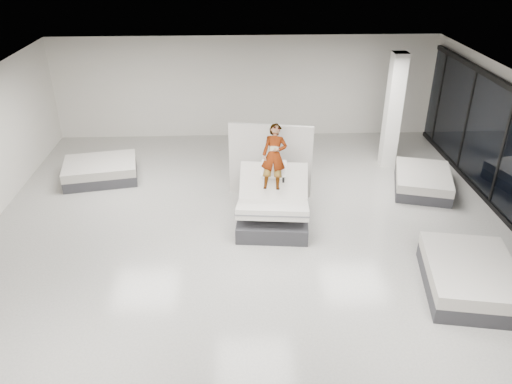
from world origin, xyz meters
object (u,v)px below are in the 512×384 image
remote (283,180)px  flat_bed_right_near (469,277)px  hero_bed (273,206)px  divider_panel (270,161)px  column (393,111)px  flat_bed_left_far (101,171)px  person (274,167)px  flat_bed_right_far (423,181)px

remote → flat_bed_right_near: remote is taller
hero_bed → divider_panel: (0.03, 1.37, 0.53)m
flat_bed_right_near → column: bearing=89.7°
remote → flat_bed_left_far: size_ratio=0.07×
flat_bed_right_near → column: (0.03, 5.68, 1.31)m
person → flat_bed_left_far: 5.09m
column → flat_bed_right_near: bearing=-90.3°
flat_bed_right_near → remote: bearing=141.7°
divider_panel → column: size_ratio=0.65×
flat_bed_right_near → hero_bed: bearing=143.1°
hero_bed → flat_bed_right_far: (4.00, 1.44, -0.16)m
divider_panel → column: bearing=36.3°
hero_bed → person: 0.91m
flat_bed_right_far → divider_panel: bearing=-178.9°
hero_bed → person: (0.03, 0.33, 0.85)m
hero_bed → remote: hero_bed is taller
hero_bed → flat_bed_right_far: hero_bed is taller
person → column: size_ratio=0.48×
person → flat_bed_right_far: person is taller
hero_bed → person: bearing=84.3°
hero_bed → remote: size_ratio=15.89×
person → divider_panel: (-0.01, 1.04, -0.32)m
remote → flat_bed_right_near: 4.24m
remote → flat_bed_right_near: bearing=-32.5°
person → column: bearing=43.9°
divider_panel → flat_bed_right_near: 5.32m
flat_bed_left_far → column: size_ratio=0.66×
person → column: (3.48, 2.74, 0.34)m
flat_bed_right_far → hero_bed: bearing=-160.2°
hero_bed → column: 4.81m
column → hero_bed: bearing=-139.0°
remote → flat_bed_right_far: bearing=27.2°
hero_bed → flat_bed_right_near: size_ratio=0.95×
flat_bed_right_near → flat_bed_left_far: bearing=147.7°
flat_bed_right_near → flat_bed_left_far: 9.44m
person → flat_bed_right_near: 4.64m
divider_panel → flat_bed_right_far: divider_panel is taller
divider_panel → column: (3.49, 1.69, 0.66)m
flat_bed_right_far → column: bearing=106.7°
flat_bed_right_far → flat_bed_right_near: bearing=-97.2°
hero_bed → flat_bed_right_far: size_ratio=1.06×
remote → flat_bed_left_far: remote is taller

